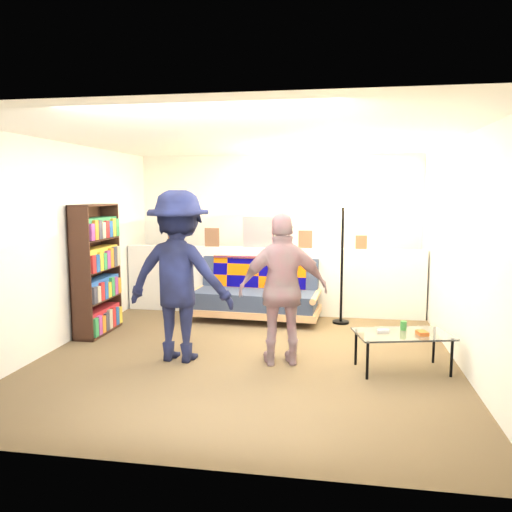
{
  "coord_description": "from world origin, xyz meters",
  "views": [
    {
      "loc": [
        0.98,
        -5.48,
        1.81
      ],
      "look_at": [
        0.0,
        0.4,
        1.05
      ],
      "focal_mm": 35.0,
      "sensor_mm": 36.0,
      "label": 1
    }
  ],
  "objects_px": {
    "futon_sofa": "(257,294)",
    "person_left": "(179,276)",
    "person_right": "(283,290)",
    "coffee_table": "(403,336)",
    "bookshelf": "(96,274)",
    "floor_lamp": "(344,238)"
  },
  "relations": [
    {
      "from": "futon_sofa",
      "to": "person_left",
      "type": "distance_m",
      "value": 2.02
    },
    {
      "from": "person_right",
      "to": "coffee_table",
      "type": "bearing_deg",
      "value": 165.27
    },
    {
      "from": "coffee_table",
      "to": "futon_sofa",
      "type": "bearing_deg",
      "value": 134.33
    },
    {
      "from": "person_right",
      "to": "futon_sofa",
      "type": "bearing_deg",
      "value": -86.81
    },
    {
      "from": "coffee_table",
      "to": "person_left",
      "type": "relative_size",
      "value": 0.56
    },
    {
      "from": "coffee_table",
      "to": "person_right",
      "type": "relative_size",
      "value": 0.65
    },
    {
      "from": "coffee_table",
      "to": "person_right",
      "type": "height_order",
      "value": "person_right"
    },
    {
      "from": "coffee_table",
      "to": "person_left",
      "type": "xyz_separation_m",
      "value": [
        -2.35,
        -0.02,
        0.55
      ]
    },
    {
      "from": "bookshelf",
      "to": "coffee_table",
      "type": "bearing_deg",
      "value": -12.03
    },
    {
      "from": "floor_lamp",
      "to": "person_left",
      "type": "distance_m",
      "value": 2.55
    },
    {
      "from": "futon_sofa",
      "to": "person_right",
      "type": "xyz_separation_m",
      "value": [
        0.57,
        -1.84,
        0.44
      ]
    },
    {
      "from": "bookshelf",
      "to": "person_right",
      "type": "distance_m",
      "value": 2.62
    },
    {
      "from": "futon_sofa",
      "to": "person_right",
      "type": "relative_size",
      "value": 1.17
    },
    {
      "from": "futon_sofa",
      "to": "coffee_table",
      "type": "xyz_separation_m",
      "value": [
        1.8,
        -1.85,
        0.0
      ]
    },
    {
      "from": "bookshelf",
      "to": "person_left",
      "type": "bearing_deg",
      "value": -30.48
    },
    {
      "from": "person_left",
      "to": "floor_lamp",
      "type": "bearing_deg",
      "value": -128.4
    },
    {
      "from": "futon_sofa",
      "to": "person_right",
      "type": "bearing_deg",
      "value": -72.62
    },
    {
      "from": "floor_lamp",
      "to": "person_left",
      "type": "bearing_deg",
      "value": -133.71
    },
    {
      "from": "futon_sofa",
      "to": "floor_lamp",
      "type": "distance_m",
      "value": 1.46
    },
    {
      "from": "coffee_table",
      "to": "floor_lamp",
      "type": "distance_m",
      "value": 2.08
    },
    {
      "from": "futon_sofa",
      "to": "floor_lamp",
      "type": "bearing_deg",
      "value": -1.47
    },
    {
      "from": "futon_sofa",
      "to": "coffee_table",
      "type": "relative_size",
      "value": 1.8
    }
  ]
}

